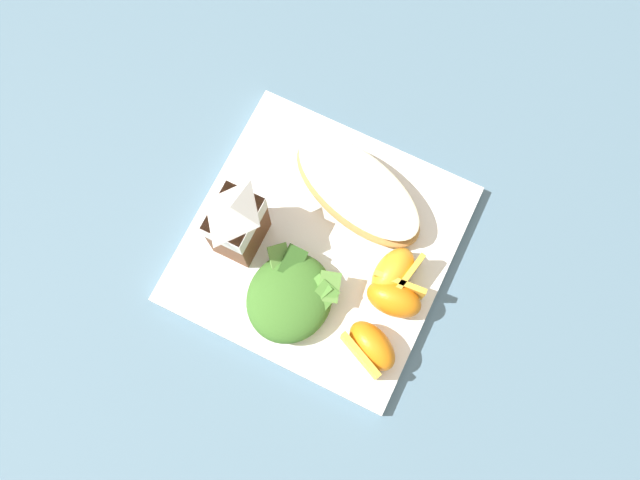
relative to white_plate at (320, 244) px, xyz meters
The scene contains 8 objects.
ground 0.01m from the white_plate, ahead, with size 3.00×3.00×0.00m, color slate.
white_plate is the anchor object (origin of this frame).
cheesy_pizza_bread 0.07m from the white_plate, 11.54° to the right, with size 0.13×0.19×0.04m.
green_salad_pile 0.08m from the white_plate, behind, with size 0.10×0.09×0.04m.
milk_carton 0.11m from the white_plate, 112.35° to the left, with size 0.06×0.04×0.11m.
orange_wedge_front 0.13m from the white_plate, 129.91° to the right, with size 0.06×0.07×0.04m.
orange_wedge_middle 0.11m from the white_plate, 103.78° to the right, with size 0.04×0.06×0.04m.
orange_wedge_rear 0.09m from the white_plate, 89.32° to the right, with size 0.07×0.05×0.04m.
Camera 1 is at (-0.17, -0.08, 0.74)m, focal length 37.59 mm.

